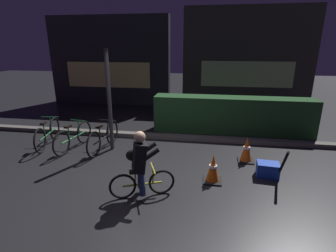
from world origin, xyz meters
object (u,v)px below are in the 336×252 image
object	(u,v)px
cyclist	(140,164)
closed_umbrella	(282,165)
street_post	(109,102)
traffic_cone_near	(213,169)
parked_bike_left_mid	(73,137)
blue_crate	(268,170)
parked_bike_leftmost	(48,134)
parked_bike_center_left	(104,137)
traffic_cone_far	(247,150)

from	to	relation	value
cyclist	closed_umbrella	distance (m)	2.77
street_post	cyclist	bearing A→B (deg)	-56.87
traffic_cone_near	closed_umbrella	distance (m)	1.34
parked_bike_left_mid	street_post	bearing A→B (deg)	-72.91
parked_bike_left_mid	cyclist	size ratio (longest dim) A/B	1.25
traffic_cone_near	blue_crate	distance (m)	1.21
parked_bike_leftmost	parked_bike_left_mid	size ratio (longest dim) A/B	1.03
closed_umbrella	traffic_cone_near	bearing A→B (deg)	-86.87
street_post	traffic_cone_near	bearing A→B (deg)	-26.52
parked_bike_center_left	parked_bike_leftmost	bearing A→B (deg)	94.87
traffic_cone_near	cyclist	bearing A→B (deg)	-150.61
blue_crate	parked_bike_center_left	bearing A→B (deg)	168.31
parked_bike_center_left	traffic_cone_far	bearing A→B (deg)	-86.28
parked_bike_center_left	traffic_cone_far	size ratio (longest dim) A/B	2.69
parked_bike_center_left	traffic_cone_near	distance (m)	3.05
street_post	parked_bike_leftmost	xyz separation A→B (m)	(-1.79, -0.06, -0.93)
street_post	parked_bike_leftmost	size ratio (longest dim) A/B	1.59
parked_bike_leftmost	parked_bike_center_left	size ratio (longest dim) A/B	0.99
traffic_cone_near	blue_crate	xyz separation A→B (m)	(1.13, 0.40, -0.13)
blue_crate	closed_umbrella	bearing A→B (deg)	-51.62
parked_bike_left_mid	closed_umbrella	world-z (taller)	closed_umbrella
parked_bike_leftmost	blue_crate	distance (m)	5.59
closed_umbrella	traffic_cone_far	bearing A→B (deg)	-152.58
parked_bike_left_mid	blue_crate	xyz separation A→B (m)	(4.73, -0.74, -0.18)
parked_bike_leftmost	closed_umbrella	distance (m)	5.83
traffic_cone_near	closed_umbrella	world-z (taller)	closed_umbrella
traffic_cone_far	cyclist	size ratio (longest dim) A/B	0.48
parked_bike_left_mid	traffic_cone_near	world-z (taller)	parked_bike_left_mid
parked_bike_leftmost	parked_bike_center_left	world-z (taller)	parked_bike_leftmost
traffic_cone_far	traffic_cone_near	bearing A→B (deg)	-125.71
parked_bike_center_left	cyclist	size ratio (longest dim) A/B	1.29
street_post	parked_bike_leftmost	distance (m)	2.02
cyclist	parked_bike_left_mid	bearing A→B (deg)	118.96
parked_bike_leftmost	traffic_cone_near	bearing A→B (deg)	-117.11
street_post	parked_bike_center_left	xyz separation A→B (m)	(-0.19, -0.09, -0.93)
parked_bike_left_mid	parked_bike_center_left	distance (m)	0.81
closed_umbrella	street_post	bearing A→B (deg)	-109.60
parked_bike_leftmost	parked_bike_center_left	distance (m)	1.60
traffic_cone_near	cyclist	distance (m)	1.52
street_post	traffic_cone_near	distance (m)	3.08
traffic_cone_near	traffic_cone_far	bearing A→B (deg)	54.29
parked_bike_center_left	blue_crate	world-z (taller)	parked_bike_center_left
parked_bike_leftmost	closed_umbrella	world-z (taller)	closed_umbrella
street_post	parked_bike_center_left	world-z (taller)	street_post
parked_bike_left_mid	parked_bike_center_left	size ratio (longest dim) A/B	0.96
street_post	closed_umbrella	xyz separation A→B (m)	(3.94, -1.15, -0.89)
blue_crate	cyclist	bearing A→B (deg)	-155.06
traffic_cone_far	parked_bike_leftmost	bearing A→B (deg)	178.23
parked_bike_leftmost	traffic_cone_near	distance (m)	4.57
parked_bike_leftmost	closed_umbrella	xyz separation A→B (m)	(5.72, -1.09, 0.04)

